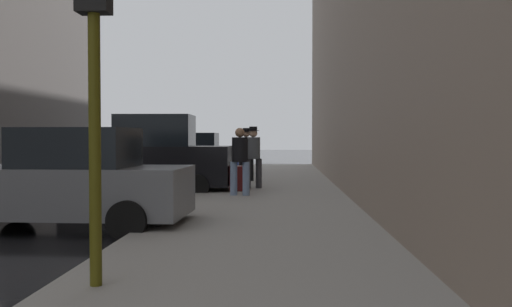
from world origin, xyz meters
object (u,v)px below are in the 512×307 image
object	(u,v)px
pedestrian_in_jeans	(240,158)
rolling_suitcase	(236,178)
parked_gray_coupe	(69,182)
parked_black_suv	(150,158)
parked_blue_sedan	(190,156)
pedestrian_with_beanie	(253,154)
pedestrian_with_fedora	(246,152)
traffic_light	(94,23)
fire_hydrant	(222,172)

from	to	relation	value
pedestrian_in_jeans	rolling_suitcase	xyz separation A→B (m)	(-0.19, 1.28, -0.61)
parked_gray_coupe	pedestrian_in_jeans	world-z (taller)	pedestrian_in_jeans
parked_black_suv	parked_blue_sedan	bearing A→B (deg)	90.00
pedestrian_with_beanie	pedestrian_in_jeans	bearing A→B (deg)	-96.68
pedestrian_with_fedora	pedestrian_in_jeans	bearing A→B (deg)	-88.37
pedestrian_with_beanie	pedestrian_in_jeans	world-z (taller)	pedestrian_with_beanie
parked_blue_sedan	pedestrian_with_beanie	bearing A→B (deg)	-65.79
traffic_light	rolling_suitcase	xyz separation A→B (m)	(0.60, 10.07, -2.27)
parked_blue_sedan	rolling_suitcase	distance (m)	7.59
traffic_light	pedestrian_with_beanie	bearing A→B (deg)	84.54
parked_black_suv	rolling_suitcase	xyz separation A→B (m)	(2.46, -0.27, -0.54)
pedestrian_with_beanie	parked_black_suv	bearing A→B (deg)	-170.63
fire_hydrant	pedestrian_with_fedora	xyz separation A→B (m)	(0.71, 0.95, 0.64)
parked_black_suv	pedestrian_in_jeans	size ratio (longest dim) A/B	2.71
pedestrian_with_beanie	traffic_light	bearing A→B (deg)	-95.46
parked_gray_coupe	pedestrian_with_fedora	size ratio (longest dim) A/B	2.40
parked_gray_coupe	pedestrian_with_beanie	world-z (taller)	pedestrian_with_beanie
parked_black_suv	parked_blue_sedan	distance (m)	6.90
rolling_suitcase	pedestrian_with_fedora	bearing A→B (deg)	89.10
traffic_light	parked_black_suv	bearing A→B (deg)	100.16
parked_blue_sedan	pedestrian_in_jeans	xyz separation A→B (m)	(2.65, -8.45, 0.26)
parked_blue_sedan	traffic_light	xyz separation A→B (m)	(1.85, -17.24, 1.91)
traffic_light	pedestrian_in_jeans	xyz separation A→B (m)	(0.80, 8.79, -1.65)
parked_gray_coupe	parked_black_suv	xyz separation A→B (m)	(-0.00, 6.16, 0.18)
parked_black_suv	parked_blue_sedan	size ratio (longest dim) A/B	1.10
parked_gray_coupe	parked_black_suv	world-z (taller)	parked_black_suv
pedestrian_with_fedora	pedestrian_in_jeans	distance (m)	4.78
traffic_light	pedestrian_in_jeans	distance (m)	8.98
parked_blue_sedan	pedestrian_with_fedora	world-z (taller)	pedestrian_with_fedora
pedestrian_in_jeans	parked_blue_sedan	bearing A→B (deg)	107.40
fire_hydrant	pedestrian_with_fedora	size ratio (longest dim) A/B	0.40
parked_blue_sedan	traffic_light	distance (m)	17.45
parked_blue_sedan	pedestrian_with_beanie	distance (m)	7.05
fire_hydrant	traffic_light	distance (m)	12.82
parked_gray_coupe	traffic_light	size ratio (longest dim) A/B	1.18
pedestrian_with_beanie	rolling_suitcase	bearing A→B (deg)	-119.82
parked_black_suv	parked_blue_sedan	world-z (taller)	parked_black_suv
parked_blue_sedan	pedestrian_with_fedora	bearing A→B (deg)	-55.61
pedestrian_in_jeans	rolling_suitcase	bearing A→B (deg)	98.47
fire_hydrant	pedestrian_with_beanie	world-z (taller)	pedestrian_with_beanie
pedestrian_with_fedora	rolling_suitcase	size ratio (longest dim) A/B	1.71
parked_blue_sedan	pedestrian_with_fedora	size ratio (longest dim) A/B	2.37
pedestrian_with_fedora	pedestrian_in_jeans	size ratio (longest dim) A/B	1.04
parked_black_suv	pedestrian_in_jeans	bearing A→B (deg)	-30.39
pedestrian_with_beanie	pedestrian_in_jeans	size ratio (longest dim) A/B	1.04
parked_gray_coupe	pedestrian_with_fedora	world-z (taller)	pedestrian_with_fedora
parked_gray_coupe	pedestrian_with_beanie	bearing A→B (deg)	66.50
fire_hydrant	traffic_light	bearing A→B (deg)	-89.77
traffic_light	parked_blue_sedan	bearing A→B (deg)	96.14
rolling_suitcase	parked_gray_coupe	bearing A→B (deg)	-112.64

